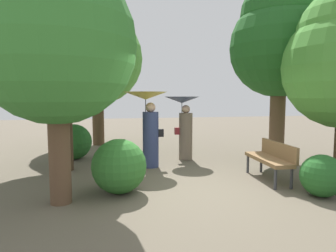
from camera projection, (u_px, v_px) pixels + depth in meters
ground_plane at (195, 189)px, 5.90m from camera, size 40.00×40.00×0.00m
person_left at (148, 118)px, 7.65m from camera, size 1.10×1.10×1.95m
person_right at (184, 119)px, 8.57m from camera, size 1.02×1.02×1.83m
park_bench at (272, 157)px, 6.51m from camera, size 0.59×1.53×0.83m
tree_near_left at (55, 29)px, 4.85m from camera, size 2.68×2.68×4.49m
tree_near_right at (280, 38)px, 8.31m from camera, size 2.79×2.79×5.18m
tree_mid_left at (97, 51)px, 11.06m from camera, size 3.41×3.41×5.48m
tree_far_back at (61, 39)px, 7.11m from camera, size 3.10×3.10×4.97m
bush_path_left at (119, 166)px, 5.61m from camera, size 1.04×1.04×1.04m
bush_path_right at (322, 176)px, 5.43m from camera, size 0.78×0.78×0.78m
bush_behind_bench at (74, 142)px, 8.69m from camera, size 1.03×1.03×1.03m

